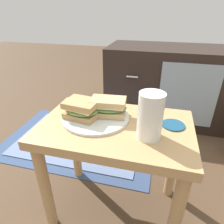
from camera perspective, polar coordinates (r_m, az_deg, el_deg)
ground_plane at (r=1.05m, az=0.76°, el=-25.48°), size 8.00×8.00×0.00m
side_table at (r=0.78m, az=0.93°, el=-9.25°), size 0.56×0.36×0.46m
tv_cabinet at (r=1.65m, az=16.18°, el=7.59°), size 0.96×0.46×0.58m
area_rug at (r=1.44m, az=-9.21°, el=-7.85°), size 1.03×0.68×0.01m
plate at (r=0.77m, az=-4.75°, el=-1.33°), size 0.26×0.26×0.01m
sandwich_front at (r=0.75m, az=-8.66°, el=0.90°), size 0.15×0.13×0.07m
sandwich_back at (r=0.75m, az=-1.09°, el=1.51°), size 0.15×0.10×0.07m
beer_glass at (r=0.63m, az=10.97°, el=-1.42°), size 0.08×0.08×0.16m
coaster at (r=0.75m, az=17.25°, el=-3.60°), size 0.08×0.08×0.01m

